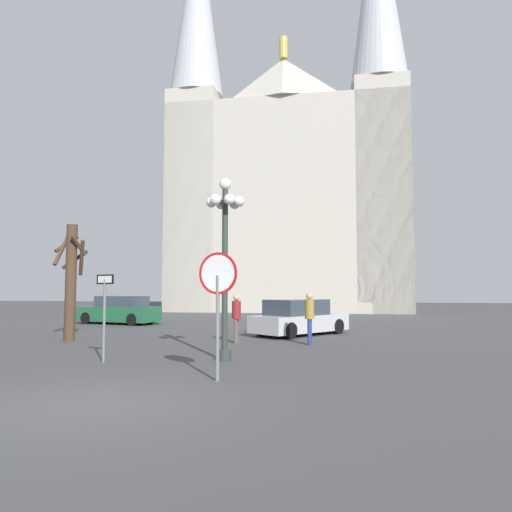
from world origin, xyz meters
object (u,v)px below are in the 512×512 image
bare_tree (71,278)px  pedestrian_walking (236,313)px  parked_car_far_silver (299,318)px  cathedral (288,177)px  stop_sign (218,289)px  parked_car_near_green (119,311)px  pedestrian_standing (309,313)px  street_lamp (225,240)px  one_way_arrow_sign (104,306)px

bare_tree → pedestrian_walking: bare_tree is taller
bare_tree → pedestrian_walking: size_ratio=2.50×
parked_car_far_silver → cathedral: bearing=96.1°
stop_sign → parked_car_near_green: bearing=121.6°
pedestrian_walking → pedestrian_standing: (2.59, -0.14, 0.05)m
cathedral → pedestrian_standing: (2.84, -24.61, -10.74)m
street_lamp → stop_sign: bearing=-80.4°
stop_sign → pedestrian_walking: size_ratio=1.57×
stop_sign → street_lamp: street_lamp is taller
cathedral → bare_tree: bearing=-103.5°
street_lamp → pedestrian_walking: bearing=96.8°
bare_tree → parked_car_far_silver: (8.22, 3.58, -1.64)m
bare_tree → parked_car_near_green: 8.62m
pedestrian_standing → one_way_arrow_sign: bearing=-137.7°
cathedral → street_lamp: cathedral is taller
bare_tree → parked_car_near_green: bearing=103.0°
cathedral → pedestrian_walking: bearing=-89.4°
cathedral → parked_car_far_silver: (2.26, -21.20, -11.14)m
pedestrian_walking → pedestrian_standing: bearing=-3.0°
pedestrian_walking → parked_car_near_green: bearing=135.6°
cathedral → parked_car_near_green: (-7.87, -16.53, -11.12)m
street_lamp → pedestrian_standing: 4.95m
street_lamp → parked_car_near_green: (-8.59, 12.00, -2.53)m
street_lamp → pedestrian_walking: size_ratio=2.88×
cathedral → bare_tree: (-5.96, -24.78, -9.50)m
stop_sign → bare_tree: bare_tree is taller
cathedral → stop_sign: (1.19, -31.28, -9.91)m
one_way_arrow_sign → street_lamp: (3.06, 0.79, 1.77)m
parked_car_far_silver → bare_tree: bearing=-156.5°
pedestrian_walking → bare_tree: bearing=-177.1°
one_way_arrow_sign → parked_car_far_silver: bearing=60.5°
street_lamp → parked_car_near_green: street_lamp is taller
cathedral → parked_car_far_silver: cathedral is taller
stop_sign → one_way_arrow_sign: stop_sign is taller
cathedral → pedestrian_standing: bearing=-83.4°
one_way_arrow_sign → pedestrian_standing: one_way_arrow_sign is taller
one_way_arrow_sign → street_lamp: size_ratio=0.46×
stop_sign → one_way_arrow_sign: 4.06m
pedestrian_standing → pedestrian_walking: bearing=177.0°
pedestrian_walking → pedestrian_standing: 2.60m
stop_sign → pedestrian_walking: bearing=97.9°
bare_tree → parked_car_near_green: bare_tree is taller
one_way_arrow_sign → pedestrian_walking: (2.58, 4.85, -0.43)m
street_lamp → pedestrian_standing: (2.11, 3.92, -2.15)m
street_lamp → parked_car_near_green: 14.97m
parked_car_near_green → street_lamp: bearing=-54.4°
parked_car_far_silver → pedestrian_standing: bearing=-80.4°
stop_sign → bare_tree: size_ratio=0.63×
one_way_arrow_sign → parked_car_far_silver: (4.60, 8.12, -0.79)m
street_lamp → bare_tree: street_lamp is taller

